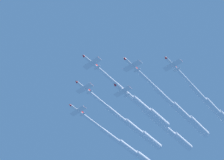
% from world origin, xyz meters
% --- Properties ---
extents(jet_lead, '(60.56, 14.94, 3.78)m').
position_xyz_m(jet_lead, '(21.66, 3.30, 216.68)').
color(jet_lead, silver).
extents(jet_port_inner, '(66.16, 16.77, 3.68)m').
position_xyz_m(jet_port_inner, '(38.06, -6.47, 215.24)').
color(jet_port_inner, silver).
extents(jet_starboard_inner, '(63.53, 15.71, 3.69)m').
position_xyz_m(jet_starboard_inner, '(31.55, 18.71, 217.47)').
color(jet_starboard_inner, silver).
extents(jet_port_mid, '(61.13, 15.32, 3.73)m').
position_xyz_m(jet_port_mid, '(42.73, 7.40, 215.74)').
color(jet_port_mid, silver).
extents(jet_starboard_mid, '(59.50, 16.22, 3.72)m').
position_xyz_m(jet_starboard_mid, '(46.44, -17.88, 215.89)').
color(jet_starboard_mid, silver).
extents(jet_port_outer, '(66.95, 16.05, 3.75)m').
position_xyz_m(jet_port_outer, '(41.73, 33.75, 218.09)').
color(jet_port_outer, silver).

